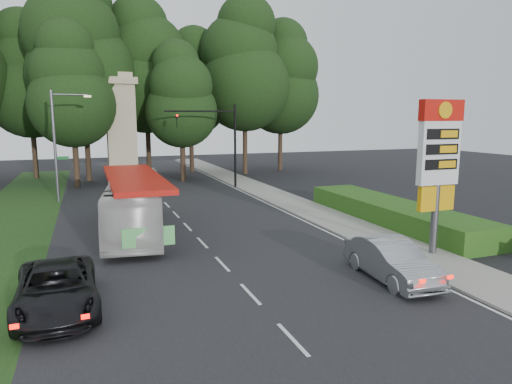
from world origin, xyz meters
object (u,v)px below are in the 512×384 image
object	(u,v)px
traffic_signal_mast	(220,134)
sedan_silver	(392,260)
gas_station_pylon	(439,156)
monument	(121,128)
suv_charcoal	(57,288)
streetlight_signs	(58,141)
transit_bus	(135,204)

from	to	relation	value
traffic_signal_mast	sedan_silver	world-z (taller)	traffic_signal_mast
gas_station_pylon	traffic_signal_mast	xyz separation A→B (m)	(-3.52, 22.00, 0.22)
monument	suv_charcoal	world-z (taller)	monument
gas_station_pylon	streetlight_signs	distance (m)	25.74
transit_bus	sedan_silver	xyz separation A→B (m)	(8.32, -10.79, -0.78)
traffic_signal_mast	suv_charcoal	bearing A→B (deg)	-117.74
streetlight_signs	transit_bus	distance (m)	12.30
streetlight_signs	suv_charcoal	world-z (taller)	streetlight_signs
traffic_signal_mast	transit_bus	xyz separation A→B (m)	(-8.50, -13.19, -3.13)
streetlight_signs	transit_bus	world-z (taller)	streetlight_signs
transit_bus	sedan_silver	bearing A→B (deg)	-45.09
monument	sedan_silver	distance (m)	31.21
transit_bus	streetlight_signs	bearing A→B (deg)	117.70
sedan_silver	gas_station_pylon	bearing A→B (deg)	31.93
monument	gas_station_pylon	bearing A→B (deg)	-68.20
streetlight_signs	suv_charcoal	xyz separation A→B (m)	(0.79, -20.61, -3.70)
transit_bus	monument	bearing A→B (deg)	94.84
gas_station_pylon	monument	xyz separation A→B (m)	(-11.20, 28.01, 0.66)
monument	transit_bus	size ratio (longest dim) A/B	0.91
gas_station_pylon	suv_charcoal	distance (m)	15.85
suv_charcoal	sedan_silver	bearing A→B (deg)	-8.93
streetlight_signs	transit_bus	bearing A→B (deg)	-69.58
traffic_signal_mast	sedan_silver	bearing A→B (deg)	-90.43
sedan_silver	suv_charcoal	bearing A→B (deg)	177.09
streetlight_signs	sedan_silver	xyz separation A→B (m)	(12.49, -21.99, -3.67)
gas_station_pylon	transit_bus	distance (m)	15.18
transit_bus	traffic_signal_mast	bearing A→B (deg)	64.49
gas_station_pylon	streetlight_signs	xyz separation A→B (m)	(-16.19, 20.01, -0.01)
monument	sedan_silver	world-z (taller)	monument
sedan_silver	suv_charcoal	world-z (taller)	sedan_silver
monument	suv_charcoal	size ratio (longest dim) A/B	1.90
traffic_signal_mast	streetlight_signs	distance (m)	12.83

